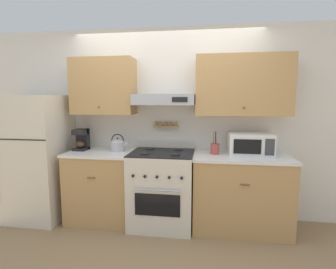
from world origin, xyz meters
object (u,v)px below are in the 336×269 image
at_px(tea_kettle, 118,145).
at_px(utensil_crock, 215,148).
at_px(refrigerator, 36,157).
at_px(coffee_maker, 82,139).
at_px(stove_range, 162,188).
at_px(microwave, 250,144).

height_order(tea_kettle, utensil_crock, utensil_crock).
relative_size(refrigerator, coffee_maker, 5.89).
height_order(stove_range, coffee_maker, coffee_maker).
relative_size(refrigerator, microwave, 3.19).
relative_size(stove_range, coffee_maker, 3.71).
bearing_deg(stove_range, coffee_maker, 174.23).
bearing_deg(coffee_maker, microwave, -0.19).
xyz_separation_m(refrigerator, microwave, (2.81, 0.13, 0.23)).
bearing_deg(microwave, utensil_crock, -177.61).
xyz_separation_m(coffee_maker, utensil_crock, (1.78, -0.02, -0.07)).
height_order(stove_range, utensil_crock, utensil_crock).
distance_m(stove_range, coffee_maker, 1.28).
distance_m(microwave, utensil_crock, 0.43).
xyz_separation_m(tea_kettle, utensil_crock, (1.26, 0.00, -0.01)).
bearing_deg(microwave, refrigerator, -177.45).
xyz_separation_m(stove_range, microwave, (1.08, 0.11, 0.58)).
height_order(refrigerator, utensil_crock, refrigerator).
bearing_deg(refrigerator, stove_range, 0.61).
xyz_separation_m(refrigerator, utensil_crock, (2.38, 0.11, 0.17)).
bearing_deg(refrigerator, coffee_maker, 12.51).
relative_size(coffee_maker, utensil_crock, 0.99).
distance_m(tea_kettle, coffee_maker, 0.52).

